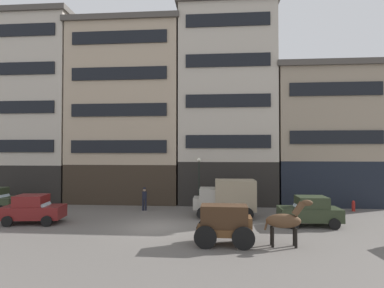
# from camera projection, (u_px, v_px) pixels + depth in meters

# --- Properties ---
(ground_plane) EXTENTS (120.00, 120.00, 0.00)m
(ground_plane) POSITION_uv_depth(u_px,v_px,m) (156.00, 227.00, 18.39)
(ground_plane) COLOR #605B56
(building_far_left) EXTENTS (8.52, 7.41, 17.64)m
(building_far_left) POSITION_uv_depth(u_px,v_px,m) (41.00, 109.00, 30.09)
(building_far_left) COLOR black
(building_far_left) RESTS_ON ground_plane
(building_center_left) EXTENTS (10.47, 7.41, 16.60)m
(building_center_left) POSITION_uv_depth(u_px,v_px,m) (130.00, 113.00, 29.37)
(building_center_left) COLOR #33281E
(building_center_left) RESTS_ON ground_plane
(building_center_right) EXTENTS (8.93, 7.41, 17.93)m
(building_center_right) POSITION_uv_depth(u_px,v_px,m) (226.00, 105.00, 28.65)
(building_center_right) COLOR black
(building_center_right) RESTS_ON ground_plane
(building_far_right) EXTENTS (9.27, 7.41, 12.20)m
(building_far_right) POSITION_uv_depth(u_px,v_px,m) (321.00, 135.00, 27.91)
(building_far_right) COLOR black
(building_far_right) RESTS_ON ground_plane
(cargo_wagon) EXTENTS (2.93, 1.55, 1.98)m
(cargo_wagon) POSITION_uv_depth(u_px,v_px,m) (225.00, 222.00, 14.96)
(cargo_wagon) COLOR brown
(cargo_wagon) RESTS_ON ground_plane
(draft_horse) EXTENTS (2.35, 0.63, 2.30)m
(draft_horse) POSITION_uv_depth(u_px,v_px,m) (286.00, 220.00, 14.73)
(draft_horse) COLOR #513823
(draft_horse) RESTS_ON ground_plane
(delivery_truck_near) EXTENTS (4.36, 2.14, 2.62)m
(delivery_truck_near) POSITION_uv_depth(u_px,v_px,m) (227.00, 197.00, 21.33)
(delivery_truck_near) COLOR gray
(delivery_truck_near) RESTS_ON ground_plane
(sedan_light) EXTENTS (3.73, 1.91, 1.83)m
(sedan_light) POSITION_uv_depth(u_px,v_px,m) (310.00, 211.00, 18.78)
(sedan_light) COLOR #2D3823
(sedan_light) RESTS_ON ground_plane
(sedan_parked_curb) EXTENTS (3.85, 2.18, 1.83)m
(sedan_parked_curb) POSITION_uv_depth(u_px,v_px,m) (33.00, 209.00, 19.40)
(sedan_parked_curb) COLOR maroon
(sedan_parked_curb) RESTS_ON ground_plane
(pedestrian_officer) EXTENTS (0.39, 0.39, 1.79)m
(pedestrian_officer) POSITION_uv_depth(u_px,v_px,m) (144.00, 198.00, 23.60)
(pedestrian_officer) COLOR black
(pedestrian_officer) RESTS_ON ground_plane
(streetlamp_curbside) EXTENTS (0.32, 0.32, 4.12)m
(streetlamp_curbside) POSITION_uv_depth(u_px,v_px,m) (199.00, 176.00, 23.94)
(streetlamp_curbside) COLOR black
(streetlamp_curbside) RESTS_ON ground_plane
(fire_hydrant_curbside) EXTENTS (0.24, 0.24, 0.83)m
(fire_hydrant_curbside) POSITION_uv_depth(u_px,v_px,m) (353.00, 206.00, 23.29)
(fire_hydrant_curbside) COLOR maroon
(fire_hydrant_curbside) RESTS_ON ground_plane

